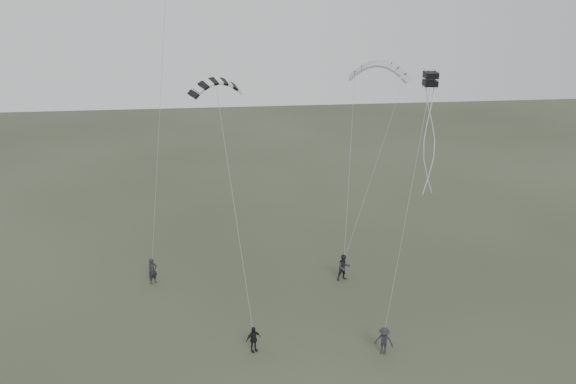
{
  "coord_description": "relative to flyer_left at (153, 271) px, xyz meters",
  "views": [
    {
      "loc": [
        -2.94,
        -28.04,
        18.93
      ],
      "look_at": [
        1.2,
        5.21,
        6.99
      ],
      "focal_mm": 35.0,
      "sensor_mm": 36.0,
      "label": 1
    }
  ],
  "objects": [
    {
      "name": "flyer_left",
      "position": [
        0.0,
        0.0,
        0.0
      ],
      "size": [
        0.8,
        0.76,
        1.84
      ],
      "primitive_type": "imported",
      "rotation": [
        0.0,
        0.0,
        0.66
      ],
      "color": "#222228",
      "rests_on": "ground"
    },
    {
      "name": "ground",
      "position": [
        7.91,
        -7.22,
        -0.92
      ],
      "size": [
        140.0,
        140.0,
        0.0
      ],
      "primitive_type": "plane",
      "color": "#303726",
      "rests_on": "ground"
    },
    {
      "name": "flyer_right",
      "position": [
        13.12,
        -1.17,
        0.03
      ],
      "size": [
        1.05,
        0.89,
        1.91
      ],
      "primitive_type": "imported",
      "rotation": [
        0.0,
        0.0,
        0.2
      ],
      "color": "#26262C",
      "rests_on": "ground"
    },
    {
      "name": "kite_striped",
      "position": [
        4.88,
        -2.05,
        13.14
      ],
      "size": [
        3.4,
        2.33,
        1.43
      ],
      "primitive_type": null,
      "rotation": [
        0.33,
        0.0,
        0.41
      ],
      "color": "black",
      "rests_on": "flyer_center"
    },
    {
      "name": "flyer_center",
      "position": [
        6.34,
        -8.66,
        -0.15
      ],
      "size": [
        0.98,
        0.73,
        1.54
      ],
      "primitive_type": "imported",
      "rotation": [
        0.0,
        0.0,
        0.44
      ],
      "color": "black",
      "rests_on": "ground"
    },
    {
      "name": "kite_pale_large",
      "position": [
        16.74,
        5.18,
        13.12
      ],
      "size": [
        4.72,
        3.38,
        2.03
      ],
      "primitive_type": null,
      "rotation": [
        0.3,
        0.0,
        -0.46
      ],
      "color": "#A7A9AC",
      "rests_on": "flyer_right"
    },
    {
      "name": "kite_box",
      "position": [
        16.56,
        -5.45,
        13.53
      ],
      "size": [
        0.76,
        0.81,
        0.8
      ],
      "primitive_type": null,
      "rotation": [
        0.08,
        0.0,
        -0.06
      ],
      "color": "black",
      "rests_on": "flyer_far"
    },
    {
      "name": "flyer_far",
      "position": [
        13.48,
        -9.76,
        -0.11
      ],
      "size": [
        1.2,
        0.97,
        1.63
      ],
      "primitive_type": "imported",
      "rotation": [
        0.0,
        0.0,
        -0.41
      ],
      "color": "#242529",
      "rests_on": "ground"
    }
  ]
}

